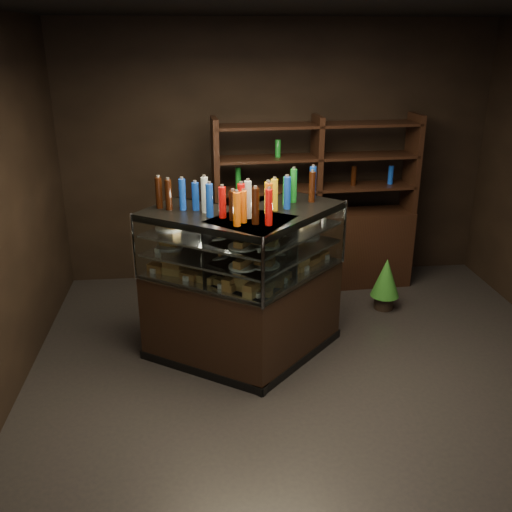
{
  "coord_description": "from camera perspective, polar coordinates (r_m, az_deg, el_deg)",
  "views": [
    {
      "loc": [
        -0.94,
        -4.1,
        2.8
      ],
      "look_at": [
        -0.47,
        0.37,
        1.06
      ],
      "focal_mm": 40.0,
      "sensor_mm": 36.0,
      "label": 1
    }
  ],
  "objects": [
    {
      "name": "ground",
      "position": [
        5.06,
        5.93,
        -12.62
      ],
      "size": [
        5.0,
        5.0,
        0.0
      ],
      "primitive_type": "plane",
      "color": "black",
      "rests_on": "ground"
    },
    {
      "name": "back_shelving",
      "position": [
        6.66,
        5.79,
        1.84
      ],
      "size": [
        2.33,
        0.54,
        2.0
      ],
      "rotation": [
        0.0,
        0.0,
        0.05
      ],
      "color": "black",
      "rests_on": "ground"
    },
    {
      "name": "bottles_top",
      "position": [
        4.8,
        -1.0,
        5.96
      ],
      "size": [
        1.41,
        0.83,
        0.3
      ],
      "color": "yellow",
      "rests_on": "display_case"
    },
    {
      "name": "room_shell",
      "position": [
        4.29,
        6.9,
        9.45
      ],
      "size": [
        5.02,
        5.02,
        3.01
      ],
      "color": "black",
      "rests_on": "ground"
    },
    {
      "name": "potted_conifer",
      "position": [
        6.3,
        12.88,
        -2.03
      ],
      "size": [
        0.31,
        0.31,
        0.66
      ],
      "rotation": [
        0.0,
        0.0,
        -0.11
      ],
      "color": "black",
      "rests_on": "ground"
    },
    {
      "name": "display_case",
      "position": [
        5.18,
        -0.92,
        -5.54
      ],
      "size": [
        1.94,
        1.38,
        1.41
      ],
      "rotation": [
        0.0,
        0.0,
        0.11
      ],
      "color": "black",
      "rests_on": "ground"
    },
    {
      "name": "food_display",
      "position": [
        4.95,
        -0.94,
        0.26
      ],
      "size": [
        1.58,
        0.97,
        0.44
      ],
      "color": "#B37C40",
      "rests_on": "display_case"
    }
  ]
}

